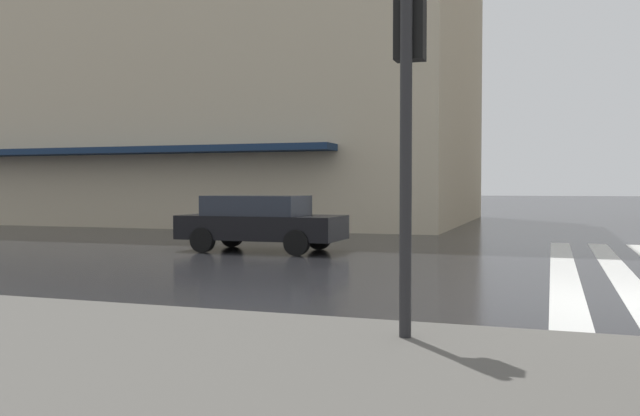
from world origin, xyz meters
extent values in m
plane|color=black|center=(0.00, 0.00, 0.00)|extent=(220.00, 220.00, 0.00)
cube|color=silver|center=(4.00, -0.20, 0.00)|extent=(13.00, 0.50, 0.01)
cube|color=silver|center=(4.00, 0.80, 0.00)|extent=(13.00, 0.50, 0.01)
cube|color=beige|center=(19.79, 16.38, 8.72)|extent=(14.57, 23.50, 17.44)
cube|color=#192D4C|center=(11.90, 16.38, 3.00)|extent=(1.20, 16.45, 0.24)
cylinder|color=#232326|center=(-3.81, 2.40, 1.96)|extent=(0.12, 0.12, 3.62)
cube|color=black|center=(-3.63, 2.40, 3.34)|extent=(0.22, 0.30, 0.85)
sphere|color=orange|center=(-3.51, 2.40, 3.34)|extent=(0.17, 0.17, 0.17)
sphere|color=green|center=(-3.51, 2.40, 3.06)|extent=(0.17, 0.17, 0.17)
cube|color=black|center=(5.50, 8.00, 0.61)|extent=(1.75, 4.10, 0.60)
cube|color=#232833|center=(5.50, 8.15, 1.16)|extent=(1.54, 2.46, 0.50)
cylinder|color=black|center=(6.33, 6.75, 0.31)|extent=(0.20, 0.62, 0.62)
cylinder|color=black|center=(4.67, 6.75, 0.31)|extent=(0.20, 0.62, 0.62)
cylinder|color=black|center=(6.33, 9.25, 0.31)|extent=(0.20, 0.62, 0.62)
cylinder|color=black|center=(4.67, 9.25, 0.31)|extent=(0.20, 0.62, 0.62)
camera|label=1|loc=(-10.51, 1.02, 1.66)|focal=38.59mm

